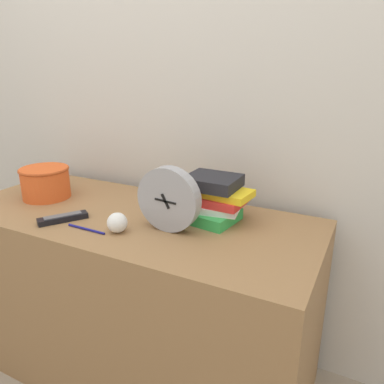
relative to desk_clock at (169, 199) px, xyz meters
name	(u,v)px	position (x,y,z in m)	size (l,w,h in m)	color
wall_back	(177,76)	(-0.19, 0.42, 0.38)	(6.00, 0.04, 2.40)	beige
desk	(136,296)	(-0.19, 0.05, -0.47)	(1.38, 0.59, 0.71)	olive
desk_clock	(169,199)	(0.00, 0.00, 0.00)	(0.22, 0.05, 0.22)	#99999E
book_stack	(213,198)	(0.09, 0.16, -0.03)	(0.26, 0.21, 0.16)	green
basket	(45,181)	(-0.63, 0.05, -0.04)	(0.20, 0.20, 0.13)	#E05623
tv_remote	(63,218)	(-0.38, -0.11, -0.10)	(0.13, 0.17, 0.02)	black
crumpled_paper_ball	(117,223)	(-0.15, -0.09, -0.08)	(0.07, 0.07, 0.07)	white
pen	(86,229)	(-0.25, -0.13, -0.11)	(0.16, 0.01, 0.01)	navy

